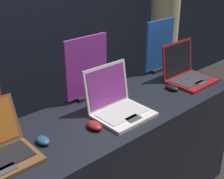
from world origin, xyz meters
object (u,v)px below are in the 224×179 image
Objects in this scene: laptop_middle at (117,103)px; person_bystander at (163,39)px; mouse_front at (43,140)px; mouse_middle at (94,126)px; mouse_back at (172,88)px; laptop_back at (186,72)px; promo_stand_back at (159,47)px; promo_stand_middle at (87,70)px.

person_bystander reaches higher than laptop_middle.
mouse_front is 0.28× the size of laptop_middle.
mouse_back is at bearing 2.36° from mouse_middle.
laptop_back reaches higher than mouse_back.
person_bystander is at bearing 36.47° from promo_stand_back.
mouse_front is at bearing 177.61° from laptop_middle.
promo_stand_middle is 0.75m from promo_stand_back.
person_bystander is at bearing 47.17° from laptop_back.
promo_stand_back reaches higher than mouse_middle.
mouse_middle is (-0.22, -0.05, -0.05)m from laptop_middle.
mouse_front is at bearing 177.93° from mouse_back.
laptop_middle is 3.09× the size of mouse_back.
laptop_middle is at bearing -149.95° from person_bystander.
laptop_middle reaches higher than mouse_back.
mouse_middle is 1.04m from promo_stand_back.
promo_stand_back is at bearing 21.89° from laptop_middle.
mouse_back is 0.07× the size of person_bystander.
promo_stand_middle is 0.64m from mouse_back.
person_bystander reaches higher than mouse_middle.
mouse_front is 1.30m from promo_stand_back.
promo_stand_middle is at bearing 57.34° from mouse_middle.
promo_stand_back is 1.04m from person_bystander.
mouse_middle reaches higher than mouse_back.
promo_stand_middle is 0.81m from laptop_back.
mouse_front is 1.04m from mouse_back.
mouse_front is 0.06× the size of person_bystander.
promo_stand_back is 0.26× the size of person_bystander.
mouse_front is 0.61m from promo_stand_middle.
person_bystander reaches higher than mouse_front.
promo_stand_back is (0.75, 0.01, -0.00)m from promo_stand_middle.
laptop_middle is at bearing 12.08° from mouse_middle.
mouse_back is at bearing -170.23° from laptop_back.
promo_stand_middle reaches higher than promo_stand_back.
mouse_middle is at bearing -151.91° from person_bystander.
laptop_middle is 0.82m from promo_stand_back.
mouse_middle is at bearing -13.11° from mouse_front.
mouse_middle is 0.31× the size of laptop_back.
laptop_middle reaches higher than mouse_middle.
mouse_middle is 0.75m from mouse_back.
promo_stand_middle is at bearing 159.91° from laptop_back.
mouse_front is 0.86× the size of mouse_back.
laptop_back is at bearing -90.00° from promo_stand_back.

